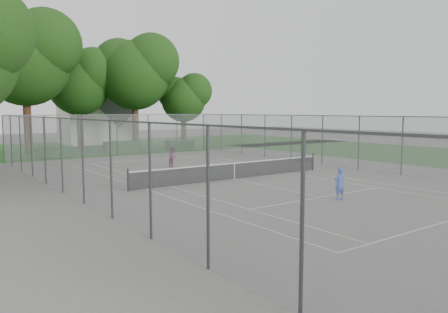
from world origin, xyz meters
TOP-DOWN VIEW (x-y plane):
  - ground at (0.00, 0.00)m, footprint 120.00×120.00m
  - grass_far at (0.00, 26.00)m, footprint 60.00×20.00m
  - grass_right at (22.00, 0.00)m, footprint 16.00×40.00m
  - court_markings at (0.00, 0.00)m, footprint 11.03×23.83m
  - tennis_net at (0.00, 0.00)m, footprint 12.87×0.10m
  - perimeter_fence at (0.00, 0.00)m, footprint 18.08×34.08m
  - tree_far_left at (-6.08, 22.00)m, footprint 8.82×8.05m
  - tree_far_midleft at (-0.62, 24.72)m, footprint 7.04×6.42m
  - tree_far_midright at (4.36, 22.44)m, footprint 8.13×7.42m
  - tree_far_right at (9.51, 21.48)m, footprint 5.47×5.00m
  - hedge_left at (-5.22, 18.48)m, footprint 3.42×1.03m
  - hedge_mid at (1.17, 18.73)m, footprint 3.36×0.96m
  - hedge_right at (7.29, 18.70)m, footprint 2.92×1.07m
  - house at (3.00, 30.97)m, footprint 7.30×5.65m
  - girl_player at (0.25, -7.21)m, footprint 0.56×0.42m
  - woman_player at (-0.31, 6.52)m, footprint 0.84×0.76m

SIDE VIEW (x-z plane):
  - ground at x=0.00m, z-range 0.00..0.00m
  - grass_far at x=0.00m, z-range 0.00..0.00m
  - grass_right at x=22.00m, z-range 0.00..0.00m
  - court_markings at x=0.00m, z-range 0.00..0.01m
  - hedge_left at x=-5.22m, z-range 0.00..0.85m
  - hedge_right at x=7.29m, z-range 0.00..0.87m
  - tennis_net at x=0.00m, z-range -0.04..1.06m
  - hedge_mid at x=1.17m, z-range 0.00..1.05m
  - girl_player at x=0.25m, z-range 0.00..1.40m
  - woman_player at x=-0.31m, z-range 0.00..1.41m
  - perimeter_fence at x=0.00m, z-range 0.05..3.57m
  - house at x=3.00m, z-range -0.89..8.20m
  - tree_far_right at x=9.51m, z-range 1.47..9.33m
  - tree_far_midleft at x=-0.62m, z-range 1.89..12.00m
  - tree_far_midright at x=4.36m, z-range 2.19..13.87m
  - tree_far_left at x=-6.08m, z-range 2.38..15.05m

